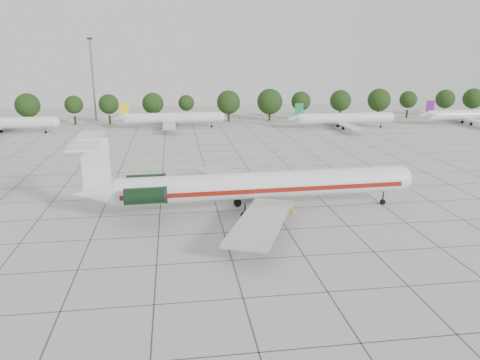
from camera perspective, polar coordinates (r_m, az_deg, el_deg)
The scene contains 10 objects.
ground at distance 65.63m, azimuth -2.73°, elevation -3.85°, with size 260.00×260.00×0.00m, color #B6B6AE.
apron_joints at distance 79.88m, azimuth -3.76°, elevation -0.30°, with size 170.00×170.00×0.02m, color #383838.
main_airliner at distance 63.90m, azimuth 0.75°, elevation -0.68°, with size 47.30×37.15×11.08m.
ground_crew at distance 63.87m, azimuth 6.29°, elevation -3.56°, with size 0.70×0.46×1.93m, color gold.
bg_airliner_b at distance 141.05m, azimuth -27.21°, elevation 6.16°, with size 28.24×27.20×7.40m.
bg_airliner_c at distance 136.82m, azimuth -8.29°, elevation 7.47°, with size 28.24×27.20×7.40m.
bg_airliner_d at distance 138.27m, azimuth 12.53°, elevation 7.35°, with size 28.24×27.20×7.40m.
bg_airliner_e at distance 158.78m, azimuth 26.25°, elevation 7.15°, with size 28.24×27.20×7.40m.
tree_line at distance 147.62m, azimuth -10.57°, elevation 9.16°, with size 249.86×8.44×10.22m.
floodlight_mast at distance 155.74m, azimuth -17.53°, elevation 12.10°, with size 1.60×1.60×25.45m.
Camera 1 is at (-5.68, -61.65, 21.79)m, focal length 35.00 mm.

